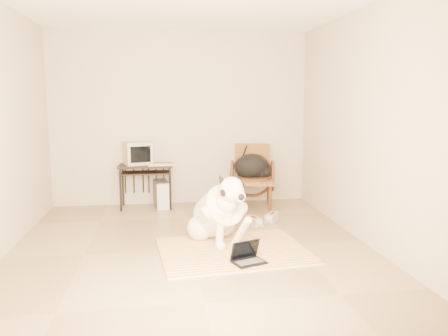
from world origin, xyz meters
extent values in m
plane|color=#8B7655|center=(0.00, 0.00, 0.00)|extent=(4.50, 4.50, 0.00)
plane|color=#BBAC99|center=(0.00, 2.25, 1.35)|extent=(4.50, 0.00, 4.50)
plane|color=#BBAC99|center=(0.00, -2.25, 1.35)|extent=(4.50, 0.00, 4.50)
plane|color=#BBAC99|center=(2.00, 0.00, 1.35)|extent=(0.00, 4.50, 4.50)
cube|color=orange|center=(0.49, -0.62, 0.01)|extent=(1.60, 0.40, 0.02)
cube|color=#43742E|center=(0.46, -0.37, 0.01)|extent=(1.60, 0.40, 0.02)
cube|color=#663975|center=(0.44, -0.13, 0.01)|extent=(1.60, 0.40, 0.02)
cube|color=#DD8F3E|center=(0.41, 0.11, 0.01)|extent=(1.60, 0.40, 0.02)
cube|color=beige|center=(0.39, 0.35, 0.01)|extent=(1.60, 0.40, 0.02)
sphere|color=white|center=(0.11, 0.30, 0.15)|extent=(0.31, 0.31, 0.31)
sphere|color=white|center=(0.39, 0.40, 0.15)|extent=(0.31, 0.31, 0.31)
ellipsoid|color=white|center=(0.26, 0.34, 0.18)|extent=(0.38, 0.34, 0.31)
ellipsoid|color=white|center=(0.32, 0.16, 0.38)|extent=(0.60, 0.78, 0.66)
cylinder|color=silver|center=(0.32, 0.18, 0.38)|extent=(0.63, 0.71, 0.60)
sphere|color=white|center=(0.39, -0.02, 0.53)|extent=(0.26, 0.26, 0.26)
sphere|color=white|center=(0.42, -0.11, 0.69)|extent=(0.28, 0.28, 0.28)
ellipsoid|color=black|center=(0.46, -0.09, 0.71)|extent=(0.22, 0.24, 0.21)
cylinder|color=white|center=(0.46, -0.22, 0.65)|extent=(0.16, 0.18, 0.12)
sphere|color=black|center=(0.49, -0.30, 0.65)|extent=(0.07, 0.07, 0.07)
cone|color=black|center=(0.31, -0.08, 0.80)|extent=(0.16, 0.16, 0.17)
cone|color=black|center=(0.49, -0.02, 0.80)|extent=(0.14, 0.17, 0.17)
torus|color=silver|center=(0.39, -0.04, 0.58)|extent=(0.28, 0.21, 0.23)
cylinder|color=white|center=(0.30, -0.06, 0.23)|extent=(0.12, 0.15, 0.42)
cylinder|color=white|center=(0.53, -0.11, 0.20)|extent=(0.21, 0.38, 0.43)
sphere|color=white|center=(0.31, -0.09, 0.05)|extent=(0.11, 0.11, 0.11)
sphere|color=white|center=(0.62, -0.28, 0.06)|extent=(0.11, 0.11, 0.11)
cone|color=black|center=(0.14, 0.58, 0.05)|extent=(0.32, 0.38, 0.11)
cube|color=black|center=(0.53, -0.54, 0.03)|extent=(0.37, 0.32, 0.02)
cube|color=#4A4A4D|center=(0.53, -0.55, 0.04)|extent=(0.30, 0.21, 0.00)
cube|color=black|center=(0.50, -0.47, 0.14)|extent=(0.32, 0.18, 0.21)
cube|color=black|center=(0.51, -0.48, 0.14)|extent=(0.28, 0.15, 0.18)
cube|color=black|center=(-0.56, 2.00, 0.65)|extent=(0.81, 0.46, 0.03)
cube|color=black|center=(-0.56, 1.95, 0.55)|extent=(0.72, 0.37, 0.02)
cylinder|color=black|center=(-0.93, 1.82, 0.32)|extent=(0.03, 0.03, 0.64)
cylinder|color=black|center=(-0.92, 2.19, 0.32)|extent=(0.03, 0.03, 0.64)
cylinder|color=black|center=(-0.20, 1.80, 0.32)|extent=(0.03, 0.03, 0.64)
cylinder|color=black|center=(-0.19, 2.18, 0.32)|extent=(0.03, 0.03, 0.64)
cube|color=tan|center=(-0.67, 2.08, 0.84)|extent=(0.47, 0.45, 0.34)
cube|color=black|center=(-0.63, 1.90, 0.84)|extent=(0.30, 0.10, 0.24)
cube|color=tan|center=(-0.31, 1.89, 0.68)|extent=(0.41, 0.15, 0.03)
cube|color=#4A4A4D|center=(-0.33, 1.97, 0.21)|extent=(0.24, 0.46, 0.42)
cube|color=silver|center=(-0.30, 1.75, 0.21)|extent=(0.18, 0.04, 0.40)
cube|color=brown|center=(1.05, 1.76, 0.43)|extent=(0.74, 0.72, 0.07)
cylinder|color=#371C0F|center=(1.05, 1.76, 0.47)|extent=(0.59, 0.59, 0.04)
cube|color=brown|center=(1.10, 2.04, 0.72)|extent=(0.54, 0.15, 0.48)
cylinder|color=#371C0F|center=(0.74, 1.55, 0.20)|extent=(0.05, 0.05, 0.39)
cylinder|color=#371C0F|center=(0.84, 2.07, 0.20)|extent=(0.05, 0.05, 0.39)
cylinder|color=#371C0F|center=(1.25, 1.45, 0.20)|extent=(0.05, 0.05, 0.39)
cylinder|color=#371C0F|center=(1.36, 1.96, 0.20)|extent=(0.05, 0.05, 0.39)
ellipsoid|color=black|center=(1.04, 1.78, 0.64)|extent=(0.52, 0.43, 0.39)
ellipsoid|color=black|center=(1.18, 1.74, 0.56)|extent=(0.33, 0.27, 0.22)
cube|color=silver|center=(0.89, 0.85, 0.01)|extent=(0.19, 0.31, 0.03)
cube|color=#98999E|center=(0.89, 0.85, 0.05)|extent=(0.18, 0.30, 0.09)
cube|color=maroon|center=(0.89, 0.85, 0.09)|extent=(0.09, 0.15, 0.02)
cube|color=silver|center=(1.17, 1.00, 0.01)|extent=(0.26, 0.31, 0.03)
cube|color=#98999E|center=(1.17, 1.00, 0.05)|extent=(0.25, 0.30, 0.09)
cube|color=maroon|center=(1.17, 1.00, 0.09)|extent=(0.12, 0.15, 0.02)
camera|label=1|loc=(-0.33, -4.66, 1.66)|focal=35.00mm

